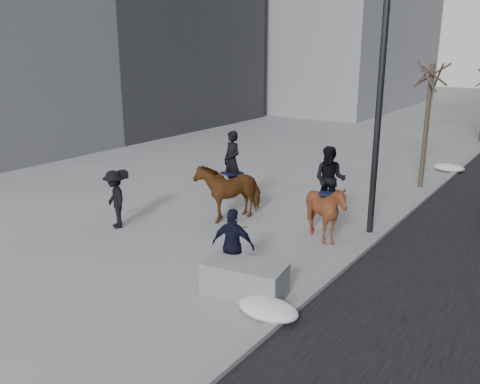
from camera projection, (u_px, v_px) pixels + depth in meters
The scene contains 10 objects.
ground at pixel (214, 258), 13.13m from camera, with size 120.00×120.00×0.00m, color gray.
curb at pixel (436, 188), 19.35m from camera, with size 0.25×90.00×0.12m, color gray.
planter at pixel (244, 279), 11.18m from camera, with size 1.81×0.90×0.72m, color gray.
tree_near at pixel (427, 120), 18.98m from camera, with size 1.20×1.20×5.15m, color #32261D, non-canonical shape.
mounted_left at pixel (230, 186), 16.01m from camera, with size 1.62×2.33×2.75m.
mounted_right at pixel (327, 204), 14.00m from camera, with size 1.73×1.86×2.68m.
feeder at pixel (233, 245), 11.67m from camera, with size 1.10×0.98×1.75m.
camera_crew at pixel (115, 199), 15.12m from camera, with size 1.31×1.11×1.75m.
lamppost at pixel (385, 57), 13.72m from camera, with size 0.25×1.96×9.09m.
snow_piles at pixel (389, 214), 15.99m from camera, with size 1.32×15.71×0.34m.
Camera 1 is at (7.48, -9.56, 5.33)m, focal length 38.00 mm.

